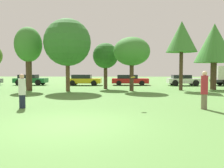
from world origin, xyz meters
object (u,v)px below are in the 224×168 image
Objects in this scene: tree_2 at (67,43)px; parked_car_white at (183,80)px; parked_car_green at (30,79)px; parked_car_red at (129,80)px; person_catcher at (204,90)px; person_thrower at (22,91)px; parked_car_yellow at (84,80)px; tree_1 at (28,46)px; frisbee at (133,77)px; tree_6 at (214,44)px; tree_4 at (132,52)px; tree_3 at (106,56)px; tree_5 at (182,37)px.

tree_2 reaches higher than parked_car_white.
parked_car_green is at bearing -179.85° from parked_car_white.
parked_car_white is at bearing -4.57° from parked_car_red.
person_catcher is 17.60m from parked_car_white.
parked_car_green is 12.41m from parked_car_red.
parked_car_red is 6.46m from parked_car_white.
person_thrower is 17.26m from parked_car_yellow.
tree_2 reaches higher than parked_car_yellow.
tree_1 reaches higher than parked_car_red.
frisbee reaches higher than parked_car_green.
tree_6 is (17.22, 1.55, 0.32)m from tree_1.
person_catcher is at bearing -0.00° from person_thrower.
parked_car_yellow is at bearing -179.07° from parked_car_white.
frisbee is at bearing 2.12° from person_thrower.
parked_car_red is (9.51, 8.03, -3.38)m from tree_1.
frisbee is 0.04× the size of tree_2.
parked_car_white is (12.08, -0.13, 0.01)m from parked_car_yellow.
person_catcher is 3.42m from frisbee.
tree_4 is at bearing -31.69° from parked_car_green.
person_catcher is 0.38× the size of tree_4.
tree_2 is at bearing -175.57° from tree_4.
frisbee is 0.06× the size of parked_car_yellow.
tree_2 reaches higher than tree_1.
tree_6 reaches higher than parked_car_red.
tree_1 reaches higher than tree_3.
tree_5 reaches higher than tree_6.
tree_6 is (7.90, 1.75, 0.88)m from tree_4.
parked_car_white is at bearing -101.61° from person_catcher.
tree_2 is at bearing -46.68° from person_catcher.
parked_car_white is at bearing 33.11° from tree_2.
parked_car_green is at bearing 110.36° from tree_1.
tree_6 is at bearing 39.96° from person_thrower.
person_thrower reaches higher than parked_car_yellow.
parked_car_red is (-2.73, 17.90, -0.26)m from person_catcher.
tree_1 is 17.30m from tree_6.
person_thrower is at bearing -91.58° from tree_2.
person_catcher is at bearing -100.58° from parked_car_white.
person_catcher is at bearing -113.60° from tree_6.
frisbee is 0.04× the size of tree_6.
person_catcher is 0.46× the size of parked_car_green.
parked_car_yellow is at bearing 62.68° from tree_1.
parked_car_yellow is at bearing 145.66° from tree_5.
parked_car_yellow is (3.86, 7.48, -3.36)m from tree_1.
tree_3 is 7.35m from tree_5.
tree_6 reaches higher than parked_car_yellow.
person_catcher reaches higher than parked_car_white.
person_thrower is 0.26× the size of tree_5.
person_catcher is (8.79, -0.08, 0.08)m from person_thrower.
person_catcher is 0.47× the size of parked_car_white.
tree_3 is at bearing 168.63° from tree_5.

